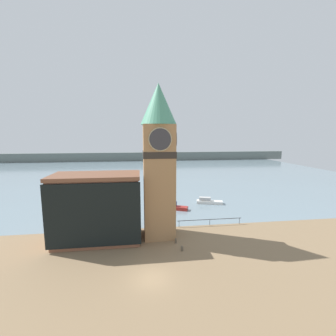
% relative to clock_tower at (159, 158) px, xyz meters
% --- Properties ---
extents(ground_plane, '(160.00, 160.00, 0.00)m').
position_rel_clock_tower_xyz_m(ground_plane, '(-1.75, -10.23, -11.68)').
color(ground_plane, '#846B4C').
extents(water, '(160.00, 120.00, 0.00)m').
position_rel_clock_tower_xyz_m(water, '(-1.75, 62.82, -11.68)').
color(water, gray).
rests_on(water, ground_plane).
extents(far_shoreline, '(180.00, 3.00, 5.00)m').
position_rel_clock_tower_xyz_m(far_shoreline, '(-1.75, 102.82, -9.18)').
color(far_shoreline, slate).
rests_on(far_shoreline, water).
extents(pier_railing, '(10.98, 0.08, 1.09)m').
position_rel_clock_tower_xyz_m(pier_railing, '(8.67, 2.57, -10.73)').
color(pier_railing, '#333338').
rests_on(pier_railing, ground_plane).
extents(clock_tower, '(5.03, 5.03, 22.02)m').
position_rel_clock_tower_xyz_m(clock_tower, '(0.00, 0.00, 0.00)').
color(clock_tower, '#9E754C').
rests_on(clock_tower, ground_plane).
extents(pier_building, '(12.04, 6.21, 9.63)m').
position_rel_clock_tower_xyz_m(pier_building, '(-8.74, -0.61, -6.85)').
color(pier_building, '#935B42').
rests_on(pier_building, ground_plane).
extents(boat_near, '(5.18, 3.36, 1.60)m').
position_rel_clock_tower_xyz_m(boat_near, '(4.07, 11.56, -11.11)').
color(boat_near, maroon).
rests_on(boat_near, water).
extents(boat_far, '(5.86, 3.14, 1.38)m').
position_rel_clock_tower_xyz_m(boat_far, '(12.20, 14.50, -11.18)').
color(boat_far, silver).
rests_on(boat_far, water).
extents(mooring_bollard_near, '(0.34, 0.34, 0.67)m').
position_rel_clock_tower_xyz_m(mooring_bollard_near, '(2.51, -4.97, -11.32)').
color(mooring_bollard_near, brown).
rests_on(mooring_bollard_near, ground_plane).
extents(mooring_bollard_far, '(0.26, 0.26, 0.71)m').
position_rel_clock_tower_xyz_m(mooring_bollard_far, '(2.04, -2.82, -11.30)').
color(mooring_bollard_far, brown).
rests_on(mooring_bollard_far, ground_plane).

